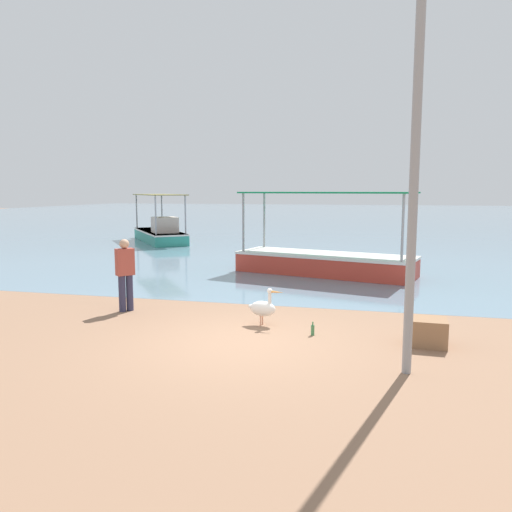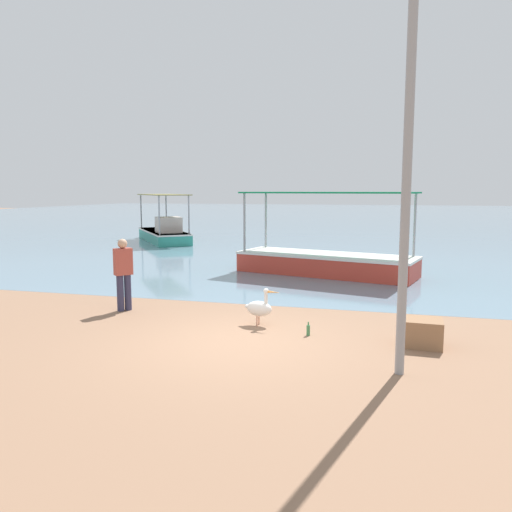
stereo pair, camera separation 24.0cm
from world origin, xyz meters
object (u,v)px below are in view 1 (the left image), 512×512
at_px(lamp_post, 415,151).
at_px(glass_bottle, 313,330).
at_px(pelican, 263,308).
at_px(cargo_crate, 428,332).
at_px(fishing_boat_outer, 160,232).
at_px(fisherman_standing, 125,273).
at_px(fishing_boat_center, 325,258).

bearing_deg(lamp_post, glass_bottle, 135.05).
distance_m(pelican, cargo_crate, 3.27).
distance_m(fishing_boat_outer, glass_bottle, 18.95).
bearing_deg(glass_bottle, lamp_post, -44.95).
relative_size(fisherman_standing, glass_bottle, 6.26).
bearing_deg(glass_bottle, fishing_boat_outer, 123.33).
bearing_deg(glass_bottle, pelican, 156.64).
distance_m(cargo_crate, glass_bottle, 2.11).
distance_m(fishing_boat_outer, pelican, 17.95).
bearing_deg(fishing_boat_outer, cargo_crate, -51.89).
height_order(lamp_post, glass_bottle, lamp_post).
relative_size(pelican, glass_bottle, 2.97).
bearing_deg(fishing_boat_outer, fishing_boat_center, -40.86).
distance_m(fishing_boat_outer, lamp_post, 21.43).
bearing_deg(fishing_boat_center, cargo_crate, -70.40).
bearing_deg(fisherman_standing, cargo_crate, -9.22).
relative_size(lamp_post, glass_bottle, 22.28).
xyz_separation_m(pelican, glass_bottle, (1.10, -0.48, -0.27)).
bearing_deg(pelican, cargo_crate, -10.65).
relative_size(fishing_boat_center, glass_bottle, 23.06).
distance_m(fishing_boat_center, glass_bottle, 7.31).
height_order(fishing_boat_outer, fisherman_standing, fishing_boat_outer).
bearing_deg(cargo_crate, pelican, 169.35).
height_order(lamp_post, fisherman_standing, lamp_post).
bearing_deg(pelican, glass_bottle, -23.36).
relative_size(fishing_boat_center, fishing_boat_outer, 1.07).
bearing_deg(lamp_post, cargo_crate, 73.98).
xyz_separation_m(fisherman_standing, cargo_crate, (6.59, -1.07, -0.66)).
relative_size(fishing_boat_outer, lamp_post, 0.96).
relative_size(fishing_boat_center, fisherman_standing, 3.68).
height_order(cargo_crate, glass_bottle, cargo_crate).
xyz_separation_m(fishing_boat_outer, glass_bottle, (10.41, -15.83, -0.46)).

